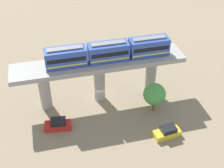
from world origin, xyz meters
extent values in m
plane|color=#84755B|center=(0.00, 0.00, 0.00)|extent=(120.00, 120.00, 0.00)
cylinder|color=#999691|center=(0.00, -9.38, 3.59)|extent=(1.90, 1.90, 7.18)
cylinder|color=#999691|center=(0.00, 0.00, 3.59)|extent=(1.90, 1.90, 7.18)
cylinder|color=#999691|center=(0.00, 9.38, 3.59)|extent=(1.90, 1.90, 7.18)
cube|color=#999691|center=(0.00, 0.00, 7.58)|extent=(5.20, 28.85, 0.80)
cube|color=#2D4CA5|center=(0.00, -5.35, 9.48)|extent=(2.60, 6.60, 3.00)
cube|color=black|center=(0.00, -5.35, 9.73)|extent=(2.64, 6.07, 0.70)
cube|color=yellow|center=(0.00, -5.35, 8.73)|extent=(2.64, 6.34, 0.24)
cube|color=slate|center=(0.00, -5.35, 11.10)|extent=(1.10, 5.61, 0.24)
cube|color=#2D4CA5|center=(0.00, 1.60, 9.48)|extent=(2.60, 6.60, 3.00)
cube|color=black|center=(0.00, 1.60, 9.73)|extent=(2.64, 6.07, 0.70)
cube|color=yellow|center=(0.00, 1.60, 8.73)|extent=(2.64, 6.34, 0.24)
cube|color=slate|center=(0.00, 1.60, 11.10)|extent=(1.10, 5.61, 0.24)
cube|color=#2D4CA5|center=(0.00, 8.55, 9.48)|extent=(2.60, 6.60, 3.00)
cube|color=black|center=(0.00, 8.55, 9.73)|extent=(2.64, 6.07, 0.70)
cube|color=yellow|center=(0.00, 8.55, 8.73)|extent=(2.64, 6.34, 0.24)
cube|color=slate|center=(0.00, 8.55, 11.10)|extent=(1.10, 5.61, 0.24)
cube|color=red|center=(5.64, -8.10, 0.50)|extent=(2.37, 4.41, 1.00)
cube|color=black|center=(5.64, -7.95, 1.38)|extent=(1.95, 2.51, 0.76)
cube|color=yellow|center=(11.42, 8.20, 0.50)|extent=(2.24, 4.37, 1.00)
cube|color=black|center=(11.42, 8.35, 1.38)|extent=(1.88, 2.46, 0.76)
cylinder|color=brown|center=(5.25, 8.16, 1.23)|extent=(0.36, 0.36, 2.45)
sphere|color=#479342|center=(5.25, 8.16, 3.49)|extent=(3.78, 3.78, 3.78)
camera|label=1|loc=(41.98, -8.22, 35.47)|focal=49.43mm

